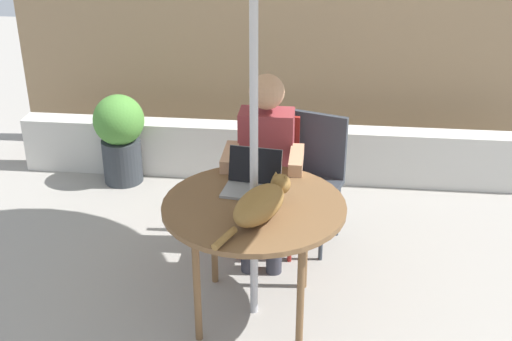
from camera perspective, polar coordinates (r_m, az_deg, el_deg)
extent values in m
plane|color=gray|center=(4.03, -0.16, -11.75)|extent=(14.00, 14.00, 0.00)
cube|color=#937756|center=(5.80, 2.47, 10.16)|extent=(4.64, 0.08, 1.78)
cube|color=beige|center=(5.44, 1.89, 1.55)|extent=(4.17, 0.20, 0.44)
cylinder|color=brown|center=(3.64, -0.17, -3.02)|extent=(1.00, 1.00, 0.03)
cylinder|color=brown|center=(4.04, 4.15, -5.77)|extent=(0.04, 0.04, 0.68)
cylinder|color=brown|center=(4.09, -3.57, -5.35)|extent=(0.04, 0.04, 0.68)
cylinder|color=brown|center=(3.64, -5.00, -9.78)|extent=(0.04, 0.04, 0.68)
cylinder|color=brown|center=(3.59, 3.78, -10.35)|extent=(0.04, 0.04, 0.68)
cylinder|color=#B7B7BC|center=(3.44, -0.18, 3.89)|extent=(0.04, 0.04, 2.34)
cube|color=maroon|center=(4.40, 0.86, -1.78)|extent=(0.40, 0.40, 0.04)
cube|color=maroon|center=(4.46, 1.09, 1.99)|extent=(0.40, 0.04, 0.44)
cylinder|color=maroon|center=(4.65, 3.13, -3.28)|extent=(0.03, 0.03, 0.40)
cylinder|color=maroon|center=(4.67, -1.04, -3.07)|extent=(0.03, 0.03, 0.40)
cylinder|color=maroon|center=(4.38, -1.59, -5.21)|extent=(0.03, 0.03, 0.40)
cylinder|color=maroon|center=(4.35, 2.87, -5.45)|extent=(0.03, 0.03, 0.40)
cube|color=#33383F|center=(4.47, 4.30, -1.44)|extent=(0.50, 0.50, 0.04)
cube|color=#33383F|center=(4.52, 5.19, 2.20)|extent=(0.39, 0.16, 0.44)
cylinder|color=#33383F|center=(4.67, 6.90, -3.31)|extent=(0.03, 0.03, 0.40)
cylinder|color=#33383F|center=(4.76, 3.00, -2.51)|extent=(0.03, 0.03, 0.40)
cylinder|color=#33383F|center=(4.49, 1.41, -4.40)|extent=(0.03, 0.03, 0.40)
cylinder|color=#33383F|center=(4.38, 5.52, -5.30)|extent=(0.03, 0.03, 0.40)
cube|color=maroon|center=(4.28, 0.88, 1.64)|extent=(0.34, 0.20, 0.54)
sphere|color=tan|center=(4.12, 0.91, 6.66)|extent=(0.22, 0.22, 0.22)
cube|color=#383842|center=(4.25, -0.40, -1.85)|extent=(0.12, 0.30, 0.12)
cylinder|color=#383842|center=(4.25, -0.62, -5.97)|extent=(0.10, 0.10, 0.43)
cube|color=#383842|center=(4.23, 1.75, -1.96)|extent=(0.12, 0.30, 0.12)
cylinder|color=#383842|center=(4.24, 1.54, -6.09)|extent=(0.10, 0.10, 0.43)
cube|color=tan|center=(4.08, -2.20, 1.14)|extent=(0.08, 0.32, 0.08)
cube|color=tan|center=(4.05, 3.42, 0.89)|extent=(0.08, 0.32, 0.08)
cube|color=gray|center=(3.75, -0.46, -1.72)|extent=(0.33, 0.26, 0.02)
cube|color=black|center=(3.79, -0.08, 0.43)|extent=(0.31, 0.10, 0.20)
cube|color=gray|center=(3.80, -0.05, 0.49)|extent=(0.30, 0.10, 0.20)
ellipsoid|color=olive|center=(3.45, 0.27, -2.93)|extent=(0.34, 0.44, 0.17)
sphere|color=olive|center=(3.61, 2.09, -1.15)|extent=(0.11, 0.11, 0.11)
ellipsoid|color=white|center=(3.55, 1.17, -2.73)|extent=(0.16, 0.16, 0.09)
cylinder|color=olive|center=(3.28, -2.66, -5.74)|extent=(0.11, 0.18, 0.04)
cone|color=olive|center=(3.58, 2.53, -0.55)|extent=(0.04, 0.04, 0.03)
cone|color=olive|center=(3.60, 1.69, -0.33)|extent=(0.04, 0.04, 0.03)
cylinder|color=#33383D|center=(5.50, -11.19, 0.83)|extent=(0.31, 0.31, 0.36)
ellipsoid|color=#4C8C38|center=(5.36, -11.51, 4.19)|extent=(0.40, 0.40, 0.40)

